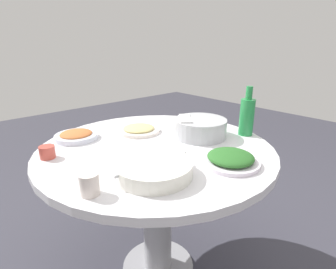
% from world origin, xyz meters
% --- Properties ---
extents(ground, '(8.00, 8.00, 0.00)m').
position_xyz_m(ground, '(0.00, 0.00, 0.00)').
color(ground, '#383842').
extents(round_dining_table, '(1.11, 1.11, 0.76)m').
position_xyz_m(round_dining_table, '(0.00, 0.00, 0.59)').
color(round_dining_table, '#99999E').
rests_on(round_dining_table, ground).
extents(rice_bowl, '(0.27, 0.27, 0.10)m').
position_xyz_m(rice_bowl, '(-0.25, 0.05, 0.81)').
color(rice_bowl, '#B2B5BA').
rests_on(rice_bowl, round_dining_table).
extents(soup_bowl, '(0.32, 0.29, 0.06)m').
position_xyz_m(soup_bowl, '(0.20, 0.22, 0.78)').
color(soup_bowl, silver).
rests_on(soup_bowl, round_dining_table).
extents(dish_noodles, '(0.23, 0.23, 0.04)m').
position_xyz_m(dish_noodles, '(-0.06, -0.22, 0.77)').
color(dish_noodles, white).
rests_on(dish_noodles, round_dining_table).
extents(dish_tofu_braise, '(0.22, 0.22, 0.04)m').
position_xyz_m(dish_tofu_braise, '(0.24, -0.35, 0.78)').
color(dish_tofu_braise, silver).
rests_on(dish_tofu_braise, round_dining_table).
extents(dish_greens, '(0.24, 0.24, 0.05)m').
position_xyz_m(dish_greens, '(-0.09, 0.36, 0.78)').
color(dish_greens, silver).
rests_on(dish_greens, round_dining_table).
extents(green_bottle, '(0.08, 0.08, 0.26)m').
position_xyz_m(green_bottle, '(-0.46, 0.20, 0.86)').
color(green_bottle, '#248943').
rests_on(green_bottle, round_dining_table).
extents(tea_cup_near, '(0.06, 0.06, 0.05)m').
position_xyz_m(tea_cup_near, '(0.43, -0.20, 0.78)').
color(tea_cup_near, '#C1493C').
rests_on(tea_cup_near, round_dining_table).
extents(tea_cup_far, '(0.06, 0.06, 0.07)m').
position_xyz_m(tea_cup_far, '(0.43, 0.19, 0.79)').
color(tea_cup_far, silver).
rests_on(tea_cup_far, round_dining_table).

